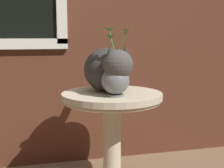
{
  "coord_description": "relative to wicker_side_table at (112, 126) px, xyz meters",
  "views": [
    {
      "loc": [
        -0.17,
        -1.57,
        0.9
      ],
      "look_at": [
        0.29,
        0.19,
        0.63
      ],
      "focal_mm": 52.22,
      "sensor_mm": 36.0,
      "label": 1
    }
  ],
  "objects": [
    {
      "name": "pewter_vase_with_ivy",
      "position": [
        -0.01,
        -0.12,
        0.3
      ],
      "size": [
        0.15,
        0.15,
        0.36
      ],
      "color": "slate",
      "rests_on": "wicker_side_table"
    },
    {
      "name": "cat",
      "position": [
        -0.02,
        0.03,
        0.33
      ],
      "size": [
        0.28,
        0.59,
        0.27
      ],
      "color": "#33302D",
      "rests_on": "wicker_side_table"
    },
    {
      "name": "wicker_side_table",
      "position": [
        0.0,
        0.0,
        0.0
      ],
      "size": [
        0.57,
        0.57,
        0.58
      ],
      "color": "beige",
      "rests_on": "ground_plane"
    }
  ]
}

